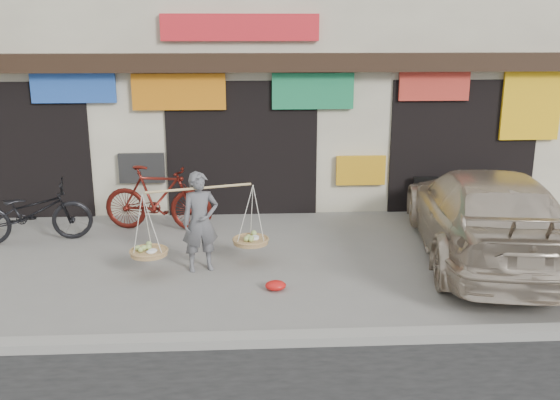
{
  "coord_description": "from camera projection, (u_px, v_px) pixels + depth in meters",
  "views": [
    {
      "loc": [
        0.09,
        -8.82,
        3.71
      ],
      "look_at": [
        0.62,
        0.9,
        1.0
      ],
      "focal_mm": 40.0,
      "sensor_mm": 36.0,
      "label": 1
    }
  ],
  "objects": [
    {
      "name": "shophouse_block",
      "position": [
        241.0,
        38.0,
        14.72
      ],
      "size": [
        14.0,
        6.32,
        7.0
      ],
      "color": "beige",
      "rests_on": "ground"
    },
    {
      "name": "bike_0",
      "position": [
        31.0,
        212.0,
        11.01
      ],
      "size": [
        2.19,
        1.16,
        1.09
      ],
      "primitive_type": "imported",
      "rotation": [
        0.0,
        0.0,
        1.79
      ],
      "color": "black",
      "rests_on": "ground"
    },
    {
      "name": "red_bag",
      "position": [
        276.0,
        285.0,
        9.09
      ],
      "size": [
        0.31,
        0.25,
        0.14
      ],
      "primitive_type": "ellipsoid",
      "color": "red",
      "rests_on": "ground"
    },
    {
      "name": "kerb",
      "position": [
        242.0,
        340.0,
        7.53
      ],
      "size": [
        70.0,
        0.25,
        0.12
      ],
      "primitive_type": "cube",
      "color": "gray",
      "rests_on": "ground"
    },
    {
      "name": "ground",
      "position": [
        243.0,
        280.0,
        9.47
      ],
      "size": [
        70.0,
        70.0,
        0.0
      ],
      "primitive_type": "plane",
      "color": "gray",
      "rests_on": "ground"
    },
    {
      "name": "bike_1",
      "position": [
        158.0,
        198.0,
        11.65
      ],
      "size": [
        2.13,
        0.92,
        1.24
      ],
      "primitive_type": "imported",
      "rotation": [
        0.0,
        0.0,
        1.4
      ],
      "color": "#4F130D",
      "rests_on": "ground"
    },
    {
      "name": "suv",
      "position": [
        485.0,
        214.0,
        10.24
      ],
      "size": [
        2.77,
        5.37,
        1.49
      ],
      "rotation": [
        0.0,
        0.0,
        3.01
      ],
      "color": "beige",
      "rests_on": "ground"
    },
    {
      "name": "street_vendor",
      "position": [
        200.0,
        226.0,
        9.69
      ],
      "size": [
        2.12,
        1.01,
        1.58
      ],
      "rotation": [
        0.0,
        0.0,
        0.28
      ],
      "color": "#5C5C60",
      "rests_on": "ground"
    }
  ]
}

